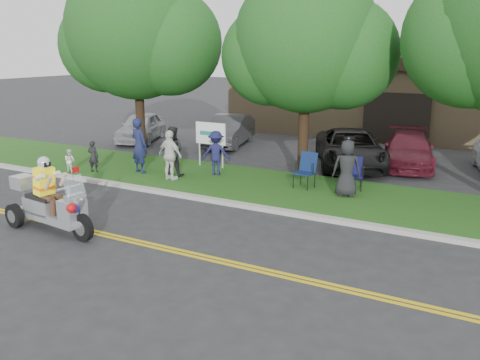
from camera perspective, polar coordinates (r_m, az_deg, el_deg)
The scene contains 23 objects.
ground at distance 12.23m, azimuth -8.08°, elevation -6.60°, with size 120.00×120.00×0.00m, color #28282B.
centerline_near at distance 11.80m, azimuth -9.77°, elevation -7.44°, with size 60.00×0.10×0.01m, color gold.
centerline_far at distance 11.92m, azimuth -9.29°, elevation -7.19°, with size 60.00×0.10×0.01m, color gold.
curb at distance 14.62m, azimuth -0.95°, elevation -2.64°, with size 60.00×0.25×0.12m, color #A8A89E.
grass_verge at distance 16.45m, azimuth 2.76°, elevation -0.70°, with size 60.00×4.00×0.10m, color #215115.
commercial_building at distance 28.58m, azimuth 18.95°, elevation 9.05°, with size 18.00×8.20×4.00m.
tree_left at distance 20.93m, azimuth -11.37°, elevation 15.58°, with size 6.62×5.40×7.78m.
tree_mid at distance 17.51m, azimuth 7.64°, elevation 14.62°, with size 5.88×4.80×7.05m.
business_sign at distance 18.76m, azimuth -3.31°, elevation 4.96°, with size 1.25×0.06×1.75m.
trike_scooter at distance 13.33m, azimuth -20.66°, elevation -2.66°, with size 2.86×1.01×1.87m.
lawn_chair_a at distance 16.14m, azimuth 7.48°, elevation 1.37°, with size 0.66×0.68×1.11m.
lawn_chair_b at distance 16.23m, azimuth 12.64°, elevation 0.99°, with size 0.68×0.70×1.01m.
spectator_adult_left at distance 18.20m, azimuth -11.25°, elevation 3.83°, with size 0.71×0.47×1.94m, color #171D42.
spectator_adult_mid at distance 17.59m, azimuth -7.63°, elevation 3.23°, with size 0.83×0.65×1.71m, color black.
spectator_adult_right at distance 17.05m, azimuth -7.84°, elevation 2.78°, with size 0.98×0.41×1.67m, color silver.
spectator_chair_a at distance 17.61m, azimuth -2.70°, elevation 3.06°, with size 0.99×0.57×1.53m, color #191A46.
spectator_chair_b at distance 15.32m, azimuth 11.90°, elevation 1.32°, with size 0.83×0.54×1.70m, color black.
child_left at distance 18.76m, azimuth -16.15°, elevation 2.57°, with size 0.41×0.27×1.13m, color black.
child_right at distance 18.93m, azimuth -18.57°, elevation 2.06°, with size 0.41×0.32×0.85m, color white.
parked_car_far_left at distance 25.13m, azimuth -11.04°, elevation 5.86°, with size 1.62×4.04×1.38m, color #9A9BA1.
parked_car_left at distance 23.45m, azimuth -1.26°, elevation 5.55°, with size 1.49×4.26×1.40m, color #323335.
parked_car_mid at distance 19.72m, azimuth 12.27°, elevation 3.47°, with size 2.31×5.01×1.39m, color black.
parked_car_right at distance 20.38m, azimuth 18.40°, elevation 3.24°, with size 1.79×4.39×1.27m, color #531320.
Camera 1 is at (6.92, -9.08, 4.40)m, focal length 38.00 mm.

